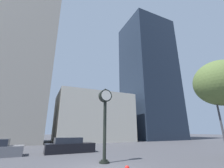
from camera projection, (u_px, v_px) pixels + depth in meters
building_tall_tower at (19, 62)px, 29.96m from camera, size 12.60×12.00×30.43m
building_storefront_row at (92, 118)px, 33.21m from camera, size 15.35×12.00×9.74m
building_glass_modern at (148, 77)px, 43.57m from camera, size 12.73×12.00×34.40m
street_clock at (105, 113)px, 11.03m from camera, size 0.94×0.69×5.20m
car_black at (70, 146)px, 15.04m from camera, size 4.79×1.86×1.44m
street_lamp_right at (212, 100)px, 12.56m from camera, size 0.36×1.57×6.99m
bare_tree at (221, 83)px, 12.48m from camera, size 4.19×4.19×7.79m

